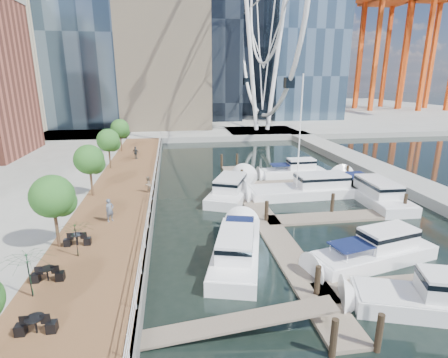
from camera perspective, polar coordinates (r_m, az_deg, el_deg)
ground at (r=20.75m, az=4.60°, el=-16.20°), size 520.00×520.00×0.00m
boardwalk at (r=34.08m, az=-16.26°, el=-2.64°), size 6.00×60.00×1.00m
seawall at (r=33.79m, az=-11.22°, el=-2.46°), size 0.25×60.00×1.00m
land_far at (r=119.59m, az=-6.65°, el=10.91°), size 200.00×114.00×1.00m
breakwater at (r=45.48m, az=23.87°, el=1.25°), size 4.00×60.00×1.00m
pier at (r=72.18m, az=6.18°, el=7.57°), size 14.00×12.00×1.00m
railing at (r=33.49m, az=-11.48°, el=-0.80°), size 0.10×60.00×1.05m
floating_docks at (r=31.46m, az=14.75°, el=-4.11°), size 16.00×34.00×2.60m
port_cranes at (r=133.96m, az=25.28°, el=18.46°), size 40.00×52.00×38.00m
street_trees at (r=32.58m, az=-21.18°, el=2.98°), size 2.60×42.60×4.60m
cafe_tables at (r=18.95m, az=-27.53°, el=-16.72°), size 2.50×13.70×0.74m
yacht_foreground at (r=24.30m, az=23.11°, el=-12.41°), size 9.28×4.36×2.15m
pedestrian_near at (r=26.79m, az=-18.16°, el=-4.86°), size 0.74×0.72×1.72m
pedestrian_mid at (r=32.73m, az=-12.34°, el=-0.86°), size 0.86×0.90×1.47m
pedestrian_far at (r=46.87m, az=-14.21°, el=4.19°), size 1.01×0.79×1.60m
moored_yachts at (r=33.73m, az=13.15°, el=-3.51°), size 19.08×28.13×11.50m
cafe_seating at (r=18.12m, az=-29.81°, el=-15.89°), size 3.86×14.05×2.33m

